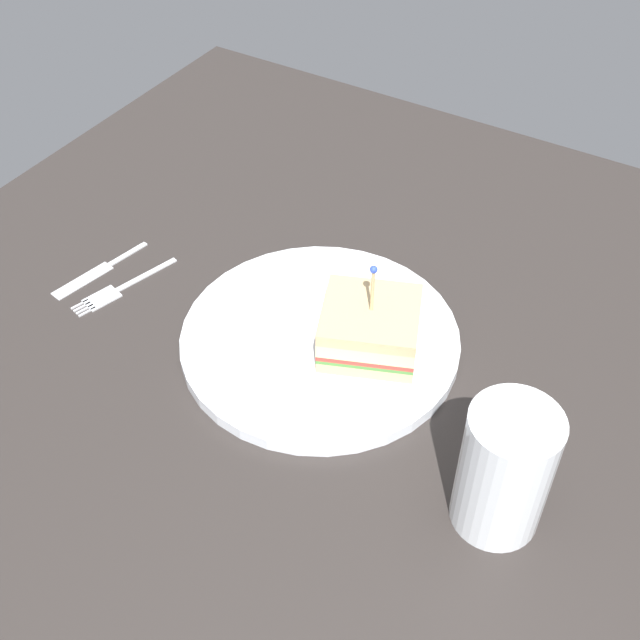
{
  "coord_description": "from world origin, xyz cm",
  "views": [
    {
      "loc": [
        -28.62,
        47.64,
        57.3
      ],
      "look_at": [
        0.0,
        0.0,
        3.29
      ],
      "focal_mm": 45.61,
      "sensor_mm": 36.0,
      "label": 1
    }
  ],
  "objects_px": {
    "plate": "(320,339)",
    "sandwich_half_center": "(370,328)",
    "knife": "(97,272)",
    "fork": "(115,291)",
    "drink_glass": "(504,475)"
  },
  "relations": [
    {
      "from": "fork",
      "to": "knife",
      "type": "relative_size",
      "value": 1.02
    },
    {
      "from": "fork",
      "to": "plate",
      "type": "bearing_deg",
      "value": -168.45
    },
    {
      "from": "knife",
      "to": "drink_glass",
      "type": "bearing_deg",
      "value": 172.86
    },
    {
      "from": "plate",
      "to": "sandwich_half_center",
      "type": "bearing_deg",
      "value": -165.85
    },
    {
      "from": "drink_glass",
      "to": "fork",
      "type": "xyz_separation_m",
      "value": [
        0.44,
        -0.05,
        -0.05
      ]
    },
    {
      "from": "plate",
      "to": "knife",
      "type": "height_order",
      "value": "plate"
    },
    {
      "from": "fork",
      "to": "knife",
      "type": "distance_m",
      "value": 0.04
    },
    {
      "from": "drink_glass",
      "to": "plate",
      "type": "bearing_deg",
      "value": -22.8
    },
    {
      "from": "plate",
      "to": "sandwich_half_center",
      "type": "height_order",
      "value": "sandwich_half_center"
    },
    {
      "from": "drink_glass",
      "to": "sandwich_half_center",
      "type": "bearing_deg",
      "value": -31.26
    },
    {
      "from": "sandwich_half_center",
      "to": "drink_glass",
      "type": "bearing_deg",
      "value": 148.74
    },
    {
      "from": "drink_glass",
      "to": "fork",
      "type": "height_order",
      "value": "drink_glass"
    },
    {
      "from": "plate",
      "to": "knife",
      "type": "distance_m",
      "value": 0.26
    },
    {
      "from": "plate",
      "to": "sandwich_half_center",
      "type": "distance_m",
      "value": 0.06
    },
    {
      "from": "sandwich_half_center",
      "to": "fork",
      "type": "height_order",
      "value": "sandwich_half_center"
    }
  ]
}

